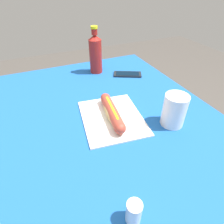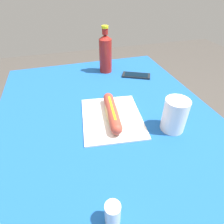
{
  "view_description": "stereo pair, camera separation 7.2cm",
  "coord_description": "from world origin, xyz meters",
  "px_view_note": "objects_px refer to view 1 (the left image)",
  "views": [
    {
      "loc": [
        0.49,
        -0.22,
        1.2
      ],
      "look_at": [
        -0.04,
        0.01,
        0.76
      ],
      "focal_mm": 30.08,
      "sensor_mm": 36.0,
      "label": 1
    },
    {
      "loc": [
        0.51,
        -0.15,
        1.2
      ],
      "look_at": [
        -0.04,
        0.01,
        0.76
      ],
      "focal_mm": 30.08,
      "sensor_mm": 36.0,
      "label": 2
    }
  ],
  "objects_px": {
    "drinking_cup": "(174,110)",
    "cell_phone": "(128,74)",
    "hot_dog": "(112,112)",
    "soda_bottle": "(96,53)",
    "salt_shaker": "(134,212)"
  },
  "relations": [
    {
      "from": "hot_dog",
      "to": "cell_phone",
      "type": "bearing_deg",
      "value": 143.8
    },
    {
      "from": "hot_dog",
      "to": "soda_bottle",
      "type": "height_order",
      "value": "soda_bottle"
    },
    {
      "from": "hot_dog",
      "to": "salt_shaker",
      "type": "height_order",
      "value": "salt_shaker"
    },
    {
      "from": "drinking_cup",
      "to": "salt_shaker",
      "type": "xyz_separation_m",
      "value": [
        0.24,
        -0.3,
        -0.03
      ]
    },
    {
      "from": "hot_dog",
      "to": "soda_bottle",
      "type": "distance_m",
      "value": 0.44
    },
    {
      "from": "salt_shaker",
      "to": "hot_dog",
      "type": "bearing_deg",
      "value": 163.97
    },
    {
      "from": "hot_dog",
      "to": "soda_bottle",
      "type": "relative_size",
      "value": 0.97
    },
    {
      "from": "drinking_cup",
      "to": "salt_shaker",
      "type": "distance_m",
      "value": 0.39
    },
    {
      "from": "cell_phone",
      "to": "drinking_cup",
      "type": "distance_m",
      "value": 0.44
    },
    {
      "from": "cell_phone",
      "to": "soda_bottle",
      "type": "xyz_separation_m",
      "value": [
        -0.11,
        -0.14,
        0.1
      ]
    },
    {
      "from": "drinking_cup",
      "to": "cell_phone",
      "type": "bearing_deg",
      "value": 175.22
    },
    {
      "from": "hot_dog",
      "to": "salt_shaker",
      "type": "bearing_deg",
      "value": -16.03
    },
    {
      "from": "cell_phone",
      "to": "soda_bottle",
      "type": "bearing_deg",
      "value": -127.36
    },
    {
      "from": "drinking_cup",
      "to": "salt_shaker",
      "type": "height_order",
      "value": "drinking_cup"
    },
    {
      "from": "cell_phone",
      "to": "soda_bottle",
      "type": "height_order",
      "value": "soda_bottle"
    }
  ]
}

